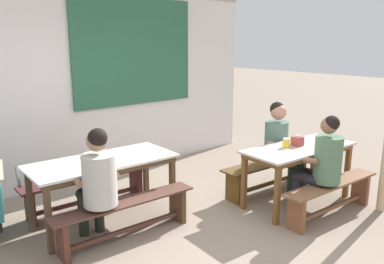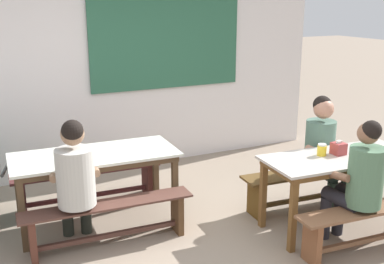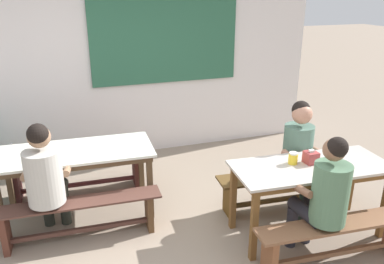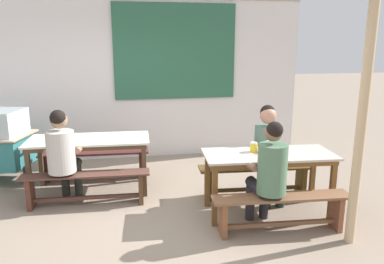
# 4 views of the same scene
# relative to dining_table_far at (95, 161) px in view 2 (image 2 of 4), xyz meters

# --- Properties ---
(ground_plane) EXTENTS (40.00, 40.00, 0.00)m
(ground_plane) POSITION_rel_dining_table_far_xyz_m (0.82, -1.00, -0.70)
(ground_plane) COLOR gray
(backdrop_wall) EXTENTS (6.02, 0.23, 3.04)m
(backdrop_wall) POSITION_rel_dining_table_far_xyz_m (0.85, 1.60, 0.90)
(backdrop_wall) COLOR silver
(backdrop_wall) RESTS_ON ground_plane
(dining_table_far) EXTENTS (1.72, 0.83, 0.78)m
(dining_table_far) POSITION_rel_dining_table_far_xyz_m (0.00, 0.00, 0.00)
(dining_table_far) COLOR silver
(dining_table_far) RESTS_ON ground_plane
(dining_table_near) EXTENTS (1.63, 0.78, 0.78)m
(dining_table_near) POSITION_rel_dining_table_far_xyz_m (2.22, -1.16, -0.01)
(dining_table_near) COLOR beige
(dining_table_near) RESTS_ON ground_plane
(bench_far_back) EXTENTS (1.69, 0.39, 0.44)m
(bench_far_back) POSITION_rel_dining_table_far_xyz_m (0.03, 0.52, -0.40)
(bench_far_back) COLOR #582828
(bench_far_back) RESTS_ON ground_plane
(bench_far_front) EXTENTS (1.66, 0.34, 0.44)m
(bench_far_front) POSITION_rel_dining_table_far_xyz_m (-0.03, -0.52, -0.42)
(bench_far_front) COLOR #533229
(bench_far_front) RESTS_ON ground_plane
(bench_near_back) EXTENTS (1.59, 0.43, 0.44)m
(bench_near_back) POSITION_rel_dining_table_far_xyz_m (2.26, -0.65, -0.41)
(bench_near_back) COLOR brown
(bench_near_back) RESTS_ON ground_plane
(bench_near_front) EXTENTS (1.58, 0.38, 0.44)m
(bench_near_front) POSITION_rel_dining_table_far_xyz_m (2.18, -1.68, -0.41)
(bench_near_front) COLOR brown
(bench_near_front) RESTS_ON ground_plane
(person_left_back_turned) EXTENTS (0.50, 0.60, 1.29)m
(person_left_back_turned) POSITION_rel_dining_table_far_xyz_m (-0.30, -0.44, 0.03)
(person_left_back_turned) COLOR #262A23
(person_left_back_turned) RESTS_ON ground_plane
(person_near_front) EXTENTS (0.44, 0.58, 1.29)m
(person_near_front) POSITION_rel_dining_table_far_xyz_m (2.05, -1.60, 0.02)
(person_near_front) COLOR #26262D
(person_near_front) RESTS_ON ground_plane
(person_right_near_table) EXTENTS (0.46, 0.60, 1.29)m
(person_right_near_table) POSITION_rel_dining_table_far_xyz_m (2.39, -0.73, 0.03)
(person_right_near_table) COLOR #1D2A24
(person_right_near_table) RESTS_ON ground_plane
(tissue_box) EXTENTS (0.12, 0.13, 0.14)m
(tissue_box) POSITION_rel_dining_table_far_xyz_m (2.23, -1.11, 0.14)
(tissue_box) COLOR #9E3A3A
(tissue_box) RESTS_ON dining_table_near
(condiment_jar) EXTENTS (0.09, 0.09, 0.12)m
(condiment_jar) POSITION_rel_dining_table_far_xyz_m (2.05, -1.07, 0.14)
(condiment_jar) COLOR yellow
(condiment_jar) RESTS_ON dining_table_near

